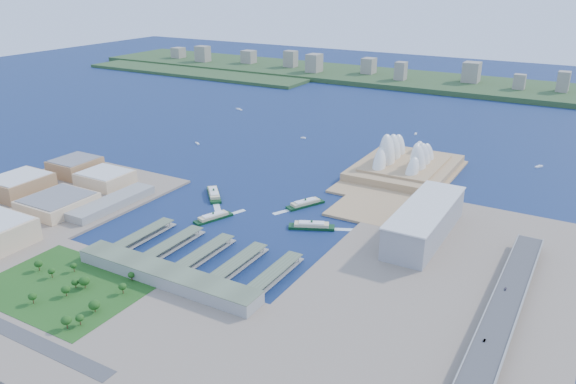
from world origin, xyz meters
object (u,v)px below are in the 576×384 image
Objects in this scene: opera_house at (406,152)px; car_c at (505,289)px; toaster_building at (425,222)px; ferry_c at (213,216)px; ferry_b at (305,202)px; car_b at (485,340)px; ferry_d at (312,224)px; ferry_a at (214,192)px.

opera_house is 41.52× the size of car_c.
toaster_building is 243.83m from ferry_c.
car_b is at bearing -10.48° from ferry_b.
toaster_building is at bearing 20.28° from ferry_b.
toaster_building is 137.27m from car_c.
ferry_c is 348.46m from car_b.
car_c is (0.00, 84.27, -0.00)m from car_b.
ferry_d is at bearing -141.21° from ferry_c.
car_c is at bearing -128.70° from ferry_d.
ferry_a is (-186.00, -214.47, -26.75)m from opera_house.
toaster_building reaches higher than ferry_a.
car_c is (191.00, -292.83, -16.52)m from opera_house.
ferry_a reaches higher than ferry_d.
toaster_building is 126.05m from ferry_d.
ferry_c is at bearing 176.79° from car_c.
opera_house is at bearing 96.42° from ferry_b.
car_b is (220.29, -139.44, 10.52)m from ferry_d.
ferry_d is at bearing -162.48° from toaster_building.
ferry_b is at bearing 156.91° from car_c.
ferry_c is at bearing -117.34° from opera_house.
opera_house is 219.62m from toaster_building.
opera_house reaches higher than ferry_d.
car_c is (101.00, -92.83, -5.02)m from toaster_building.
ferry_a reaches higher than ferry_c.
ferry_a is 74.32m from ferry_c.
ferry_b is (119.14, 31.60, -0.39)m from ferry_a.
opera_house is 46.91× the size of car_b.
car_b is at bearing -60.30° from toaster_building.
ferry_b is at bearing -36.99° from car_b.
ferry_c is (-74.87, -91.29, -0.23)m from ferry_b.
opera_house reaches higher than car_c.
car_c is (257.86, -109.96, 10.62)m from ferry_b.
car_b is (101.00, -177.10, -5.02)m from toaster_building.
opera_house reaches higher than ferry_a.
opera_house reaches higher than ferry_b.
toaster_building is at bearing -60.30° from car_b.
car_b is (377.00, -162.63, 10.23)m from ferry_a.
toaster_building reaches higher than car_b.
ferry_a is 1.13× the size of ferry_c.
ferry_d is at bearing -51.17° from ferry_a.
car_b reaches higher than car_c.
opera_house is 240.98m from ferry_d.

